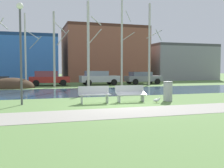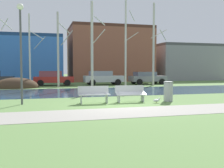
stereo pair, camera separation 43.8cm
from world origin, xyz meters
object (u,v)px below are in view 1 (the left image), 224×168
at_px(trash_bin, 168,91).
at_px(parked_sedan_second_red, 48,78).
at_px(streetlamp, 20,36).
at_px(bench_right, 131,93).
at_px(bench_left, 94,94).
at_px(seagull, 157,100).
at_px(parked_wagon_fourth_grey, 142,77).
at_px(parked_hatch_third_silver, 99,78).

distance_m(trash_bin, parked_sedan_second_red, 15.79).
bearing_deg(streetlamp, bench_right, -5.19).
xyz_separation_m(bench_left, seagull, (3.16, -0.69, -0.34)).
bearing_deg(streetlamp, parked_wagon_fourth_grey, 48.02).
relative_size(bench_right, parked_wagon_fourth_grey, 0.40).
bearing_deg(bench_left, parked_wagon_fourth_grey, 58.08).
distance_m(bench_left, parked_hatch_third_silver, 14.70).
height_order(parked_sedan_second_red, parked_hatch_third_silver, parked_sedan_second_red).
bearing_deg(bench_left, parked_hatch_third_silver, 75.18).
xyz_separation_m(trash_bin, parked_sedan_second_red, (-5.52, 14.79, 0.24)).
height_order(trash_bin, parked_hatch_third_silver, parked_hatch_third_silver).
height_order(bench_right, seagull, bench_right).
xyz_separation_m(bench_right, seagull, (1.19, -0.69, -0.34)).
height_order(seagull, parked_hatch_third_silver, parked_hatch_third_silver).
distance_m(seagull, parked_hatch_third_silver, 14.92).
xyz_separation_m(trash_bin, streetlamp, (-7.54, 0.75, 2.77)).
xyz_separation_m(bench_left, streetlamp, (-3.50, 0.50, 2.85)).
bearing_deg(seagull, trash_bin, 26.18).
relative_size(bench_right, parked_hatch_third_silver, 0.39).
relative_size(bench_right, streetlamp, 0.33).
height_order(bench_right, trash_bin, trash_bin).
bearing_deg(trash_bin, seagull, -153.82).
bearing_deg(parked_hatch_third_silver, streetlamp, -117.91).
bearing_deg(parked_hatch_third_silver, bench_right, -97.18).
relative_size(trash_bin, streetlamp, 0.22).
height_order(bench_left, trash_bin, trash_bin).
bearing_deg(bench_left, streetlamp, 171.93).
height_order(streetlamp, parked_wagon_fourth_grey, streetlamp).
bearing_deg(trash_bin, streetlamp, 174.30).
height_order(bench_left, parked_sedan_second_red, parked_sedan_second_red).
relative_size(bench_right, seagull, 3.84).
xyz_separation_m(parked_sedan_second_red, parked_hatch_third_silver, (5.25, -0.33, 0.00)).
distance_m(trash_bin, streetlamp, 8.07).
height_order(streetlamp, parked_hatch_third_silver, streetlamp).
bearing_deg(bench_left, seagull, -12.27).
xyz_separation_m(bench_right, parked_wagon_fourth_grey, (6.93, 14.28, 0.27)).
bearing_deg(parked_sedan_second_red, bench_left, -84.15).
distance_m(seagull, streetlamp, 7.48).
bearing_deg(bench_right, bench_left, 180.00).
relative_size(streetlamp, parked_wagon_fourth_grey, 1.22).
height_order(bench_right, streetlamp, streetlamp).
height_order(trash_bin, parked_wagon_fourth_grey, parked_wagon_fourth_grey).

